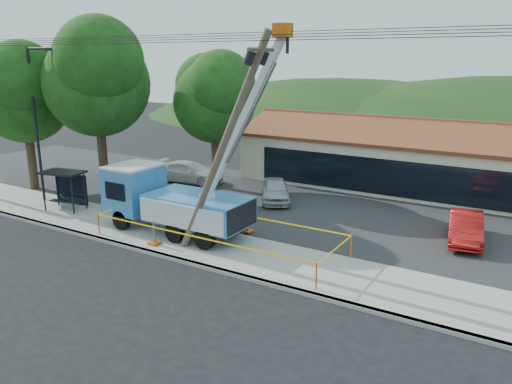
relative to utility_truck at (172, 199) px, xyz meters
The scene contains 17 objects.
ground 6.14m from the utility_truck, 52.17° to the right, with size 120.00×120.00×0.00m, color black.
curb 4.73m from the utility_truck, 35.16° to the right, with size 60.00×0.25×0.15m, color #A2A098.
sidewalk 4.05m from the utility_truck, 10.02° to the right, with size 60.00×4.00×0.15m, color #A2A098.
parking_lot 8.38m from the utility_truck, 63.95° to the left, with size 60.00×12.00×0.10m, color #28282B.
strip_mall 17.12m from the utility_truck, 63.65° to the left, with size 22.50×8.53×4.67m.
streetlight 10.77m from the utility_truck, behind, with size 2.13×0.22×9.00m.
tree_west_near 10.70m from the utility_truck, 158.17° to the left, with size 7.56×6.72×10.80m.
tree_west_far 14.33m from the utility_truck, behind, with size 6.84×6.08×9.48m.
tree_lot 10.04m from the utility_truck, 112.12° to the left, with size 6.30×5.60×8.94m.
hill_west 51.67m from the utility_truck, 102.75° to the left, with size 78.40×56.00×28.00m, color #153312.
utility_truck is the anchor object (origin of this frame).
leaning_pole 5.51m from the utility_truck, 17.08° to the right, with size 4.67×1.76×9.41m.
bus_shelter 7.56m from the utility_truck, behind, with size 2.53×1.84×2.22m.
caution_tape 3.12m from the utility_truck, ahead, with size 11.54×3.59×1.04m.
car_silver 7.80m from the utility_truck, 77.67° to the left, with size 1.62×4.04×1.37m, color #B1B4B9.
car_red 14.03m from the utility_truck, 26.00° to the left, with size 1.45×4.15×1.37m, color #A61210.
car_white 10.39m from the utility_truck, 124.10° to the left, with size 1.98×4.88×1.42m, color silver.
Camera 1 is at (11.94, -13.12, 8.45)m, focal length 35.00 mm.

